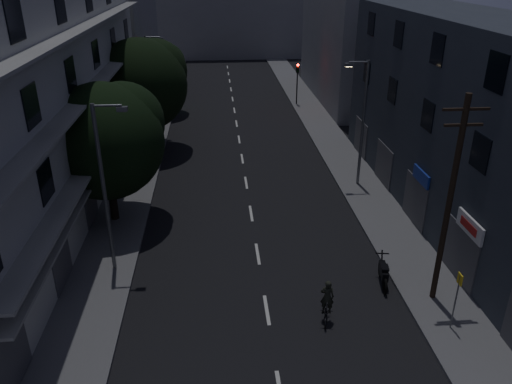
{
  "coord_description": "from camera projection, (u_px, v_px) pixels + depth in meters",
  "views": [
    {
      "loc": [
        -1.88,
        -10.55,
        13.47
      ],
      "look_at": [
        0.0,
        12.0,
        3.0
      ],
      "focal_mm": 35.0,
      "sensor_mm": 36.0,
      "label": 1
    }
  ],
  "objects": [
    {
      "name": "street_lamp_left_near",
      "position": [
        106.0,
        182.0,
        22.08
      ],
      "size": [
        1.51,
        0.25,
        8.0
      ],
      "color": "#595B60",
      "rests_on": "sidewalk_left"
    },
    {
      "name": "sidewalk_left",
      "position": [
        142.0,
        158.0,
        37.35
      ],
      "size": [
        3.0,
        90.0,
        0.15
      ],
      "primitive_type": "cube",
      "color": "#565659",
      "rests_on": "ground"
    },
    {
      "name": "building_far_end",
      "position": [
        225.0,
        22.0,
        76.54
      ],
      "size": [
        24.0,
        8.0,
        10.0
      ],
      "primitive_type": "cube",
      "color": "slate",
      "rests_on": "ground"
    },
    {
      "name": "building_right",
      "position": [
        477.0,
        126.0,
        26.6
      ],
      "size": [
        6.19,
        28.0,
        11.0
      ],
      "color": "#2A2F39",
      "rests_on": "ground"
    },
    {
      "name": "sidewalk_right",
      "position": [
        339.0,
        153.0,
        38.48
      ],
      "size": [
        3.0,
        90.0,
        0.15
      ],
      "primitive_type": "cube",
      "color": "#565659",
      "rests_on": "ground"
    },
    {
      "name": "ground",
      "position": [
        242.0,
        156.0,
        37.95
      ],
      "size": [
        160.0,
        160.0,
        0.0
      ],
      "primitive_type": "plane",
      "color": "black",
      "rests_on": "ground"
    },
    {
      "name": "cyclist",
      "position": [
        326.0,
        307.0,
        20.36
      ],
      "size": [
        0.86,
        1.6,
        1.93
      ],
      "rotation": [
        0.0,
        0.0,
        -0.23
      ],
      "color": "black",
      "rests_on": "ground"
    },
    {
      "name": "building_far_left",
      "position": [
        119.0,
        17.0,
        54.48
      ],
      "size": [
        6.0,
        20.0,
        16.0
      ],
      "primitive_type": "cube",
      "color": "slate",
      "rests_on": "ground"
    },
    {
      "name": "tree_near",
      "position": [
        106.0,
        137.0,
        26.51
      ],
      "size": [
        6.3,
        6.3,
        7.77
      ],
      "color": "black",
      "rests_on": "sidewalk_left"
    },
    {
      "name": "motorcycle",
      "position": [
        383.0,
        274.0,
        22.73
      ],
      "size": [
        0.67,
        2.12,
        1.37
      ],
      "rotation": [
        0.0,
        0.0,
        -0.17
      ],
      "color": "black",
      "rests_on": "ground"
    },
    {
      "name": "building_left",
      "position": [
        33.0,
        90.0,
        27.78
      ],
      "size": [
        7.0,
        36.0,
        14.0
      ],
      "color": "#AEAFA9",
      "rests_on": "ground"
    },
    {
      "name": "street_lamp_left_far",
      "position": [
        150.0,
        81.0,
        40.83
      ],
      "size": [
        1.51,
        0.25,
        8.0
      ],
      "color": "#54545B",
      "rests_on": "sidewalk_left"
    },
    {
      "name": "tree_mid",
      "position": [
        142.0,
        81.0,
        36.95
      ],
      "size": [
        6.84,
        6.84,
        8.42
      ],
      "color": "black",
      "rests_on": "sidewalk_left"
    },
    {
      "name": "bus_stop_sign",
      "position": [
        457.0,
        291.0,
        19.27
      ],
      "size": [
        0.06,
        0.35,
        2.52
      ],
      "color": "#595B60",
      "rests_on": "sidewalk_right"
    },
    {
      "name": "lane_markings",
      "position": [
        238.0,
        131.0,
        43.6
      ],
      "size": [
        0.15,
        60.5,
        0.01
      ],
      "color": "beige",
      "rests_on": "ground"
    },
    {
      "name": "traffic_signal_far_right",
      "position": [
        297.0,
        75.0,
        50.1
      ],
      "size": [
        0.28,
        0.37,
        4.1
      ],
      "color": "black",
      "rests_on": "sidewalk_right"
    },
    {
      "name": "street_lamp_right",
      "position": [
        362.0,
        118.0,
        31.13
      ],
      "size": [
        1.51,
        0.25,
        8.0
      ],
      "color": "#5B5D63",
      "rests_on": "sidewalk_right"
    },
    {
      "name": "utility_pole",
      "position": [
        450.0,
        199.0,
        19.85
      ],
      "size": [
        1.8,
        0.24,
        9.0
      ],
      "color": "black",
      "rests_on": "sidewalk_right"
    },
    {
      "name": "traffic_signal_far_left",
      "position": [
        168.0,
        75.0,
        50.0
      ],
      "size": [
        0.28,
        0.37,
        4.1
      ],
      "color": "black",
      "rests_on": "sidewalk_left"
    },
    {
      "name": "tree_far",
      "position": [
        158.0,
        69.0,
        46.75
      ],
      "size": [
        5.34,
        5.34,
        6.6
      ],
      "color": "black",
      "rests_on": "sidewalk_left"
    },
    {
      "name": "building_far_right",
      "position": [
        347.0,
        36.0,
        51.5
      ],
      "size": [
        6.0,
        20.0,
        13.0
      ],
      "primitive_type": "cube",
      "color": "slate",
      "rests_on": "ground"
    }
  ]
}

